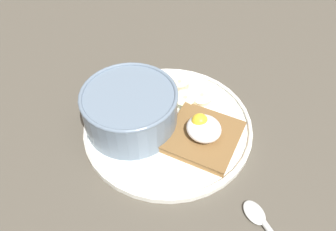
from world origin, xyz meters
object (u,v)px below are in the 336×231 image
Objects in this scene: poached_egg at (203,127)px; banana_slice_back at (202,97)px; banana_slice_left at (179,84)px; banana_slice_front at (185,100)px; toast_slice at (203,136)px; oatmeal_bowl at (130,109)px.

poached_egg reaches higher than banana_slice_back.
poached_egg is 1.46× the size of banana_slice_left.
poached_egg is 1.06× the size of banana_slice_back.
poached_egg is 8.12cm from banana_slice_front.
banana_slice_front is (7.47, -2.55, -1.91)cm from poached_egg.
poached_egg is 1.13× the size of banana_slice_front.
toast_slice is at bearing -174.95° from poached_egg.
banana_slice_front is at bearing 157.23° from banana_slice_left.
oatmeal_bowl reaches higher than banana_slice_back.
oatmeal_bowl is 2.90× the size of banana_slice_back.
toast_slice is at bearing 141.73° from banana_slice_back.
oatmeal_bowl is 3.99× the size of banana_slice_left.
banana_slice_left is at bearing 14.24° from banana_slice_back.
poached_egg is at bearing -141.19° from oatmeal_bowl.
banana_slice_left and banana_slice_back have the same top height.
banana_slice_back is at bearing -165.76° from banana_slice_left.
toast_slice is 2.80× the size of banana_slice_back.
poached_egg is at bearing 159.82° from banana_slice_left.
toast_slice is at bearing 160.16° from banana_slice_left.
banana_slice_left is (11.24, -4.06, 0.01)cm from toast_slice.
banana_slice_front is (7.63, -2.54, 0.03)cm from toast_slice.
oatmeal_bowl is 11.62cm from banana_slice_left.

